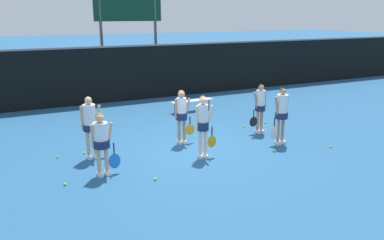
{
  "coord_description": "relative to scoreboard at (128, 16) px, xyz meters",
  "views": [
    {
      "loc": [
        -4.56,
        -9.51,
        3.93
      ],
      "look_at": [
        -0.01,
        0.03,
        0.94
      ],
      "focal_mm": 35.0,
      "sensor_mm": 36.0,
      "label": 1
    }
  ],
  "objects": [
    {
      "name": "ground_plane",
      "position": [
        -0.75,
        -8.78,
        -3.88
      ],
      "size": [
        140.0,
        140.0,
        0.0
      ],
      "primitive_type": "plane",
      "color": "#235684"
    },
    {
      "name": "fence_windscreen",
      "position": [
        -0.75,
        -1.39,
        -2.57
      ],
      "size": [
        60.0,
        0.08,
        2.58
      ],
      "color": "black",
      "rests_on": "ground_plane"
    },
    {
      "name": "scoreboard",
      "position": [
        0.0,
        0.0,
        0.0
      ],
      "size": [
        3.33,
        0.15,
        5.02
      ],
      "color": "#515156",
      "rests_on": "ground_plane"
    },
    {
      "name": "bench_courtside",
      "position": [
        1.28,
        -4.48,
        -3.48
      ],
      "size": [
        1.88,
        0.52,
        0.45
      ],
      "rotation": [
        0.0,
        0.0,
        0.09
      ],
      "color": "silver",
      "rests_on": "ground_plane"
    },
    {
      "name": "player_0",
      "position": [
        -3.56,
        -9.42,
        -2.9
      ],
      "size": [
        0.7,
        0.41,
        1.63
      ],
      "rotation": [
        0.0,
        0.0,
        0.04
      ],
      "color": "tan",
      "rests_on": "ground_plane"
    },
    {
      "name": "player_1",
      "position": [
        -0.73,
        -9.42,
        -2.81
      ],
      "size": [
        0.6,
        0.33,
        1.79
      ],
      "rotation": [
        0.0,
        0.0,
        -0.19
      ],
      "color": "beige",
      "rests_on": "ground_plane"
    },
    {
      "name": "player_2",
      "position": [
        2.01,
        -9.38,
        -2.82
      ],
      "size": [
        0.66,
        0.39,
        1.78
      ],
      "rotation": [
        0.0,
        0.0,
        0.1
      ],
      "color": "tan",
      "rests_on": "ground_plane"
    },
    {
      "name": "player_3",
      "position": [
        -3.58,
        -8.11,
        -2.82
      ],
      "size": [
        0.67,
        0.39,
        1.77
      ],
      "rotation": [
        0.0,
        0.0,
        -0.14
      ],
      "color": "tan",
      "rests_on": "ground_plane"
    },
    {
      "name": "player_4",
      "position": [
        -0.77,
        -8.04,
        -2.87
      ],
      "size": [
        0.64,
        0.35,
        1.7
      ],
      "rotation": [
        0.0,
        0.0,
        -0.09
      ],
      "color": "tan",
      "rests_on": "ground_plane"
    },
    {
      "name": "player_5",
      "position": [
        2.09,
        -8.15,
        -2.89
      ],
      "size": [
        0.65,
        0.35,
        1.69
      ],
      "rotation": [
        0.0,
        0.0,
        0.03
      ],
      "color": "tan",
      "rests_on": "ground_plane"
    },
    {
      "name": "tennis_ball_0",
      "position": [
        1.39,
        -9.95,
        -3.84
      ],
      "size": [
        0.07,
        0.07,
        0.07
      ],
      "primitive_type": "sphere",
      "color": "#CCE033",
      "rests_on": "ground_plane"
    },
    {
      "name": "tennis_ball_1",
      "position": [
        -4.54,
        -9.63,
        -3.84
      ],
      "size": [
        0.07,
        0.07,
        0.07
      ],
      "primitive_type": "sphere",
      "color": "#CCE033",
      "rests_on": "ground_plane"
    },
    {
      "name": "tennis_ball_2",
      "position": [
        -2.49,
        -10.29,
        -3.84
      ],
      "size": [
        0.07,
        0.07,
        0.07
      ],
      "primitive_type": "sphere",
      "color": "#CCE033",
      "rests_on": "ground_plane"
    },
    {
      "name": "tennis_ball_3",
      "position": [
        2.94,
        -7.35,
        -3.84
      ],
      "size": [
        0.07,
        0.07,
        0.07
      ],
      "primitive_type": "sphere",
      "color": "#CCE033",
      "rests_on": "ground_plane"
    },
    {
      "name": "tennis_ball_4",
      "position": [
        1.72,
        -9.63,
        -3.84
      ],
      "size": [
        0.06,
        0.06,
        0.06
      ],
      "primitive_type": "sphere",
      "color": "#CCE033",
      "rests_on": "ground_plane"
    },
    {
      "name": "tennis_ball_5",
      "position": [
        1.98,
        -7.42,
        -3.84
      ],
      "size": [
        0.07,
        0.07,
        0.07
      ],
      "primitive_type": "sphere",
      "color": "#CCE033",
      "rests_on": "ground_plane"
    },
    {
      "name": "tennis_ball_6",
      "position": [
        3.17,
        -10.39,
        -3.84
      ],
      "size": [
        0.07,
        0.07,
        0.07
      ],
      "primitive_type": "sphere",
      "color": "#CCE033",
      "rests_on": "ground_plane"
    },
    {
      "name": "tennis_ball_7",
      "position": [
        -4.49,
        -7.69,
        -3.84
      ],
      "size": [
        0.07,
        0.07,
        0.07
      ],
      "primitive_type": "sphere",
      "color": "#CCE033",
      "rests_on": "ground_plane"
    },
    {
      "name": "tennis_ball_8",
      "position": [
        -3.74,
        -7.7,
        -3.84
      ],
      "size": [
        0.07,
        0.07,
        0.07
      ],
      "primitive_type": "sphere",
      "color": "#CCE033",
      "rests_on": "ground_plane"
    }
  ]
}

